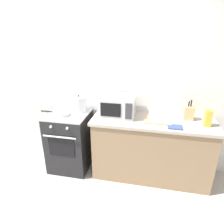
% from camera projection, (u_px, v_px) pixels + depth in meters
% --- Properties ---
extents(ground_plane, '(10.00, 10.00, 0.00)m').
position_uv_depth(ground_plane, '(80.00, 195.00, 2.65)').
color(ground_plane, '#B2ADA3').
extents(back_wall, '(4.40, 0.10, 2.50)m').
position_uv_depth(back_wall, '(115.00, 88.00, 3.01)').
color(back_wall, silver).
rests_on(back_wall, ground_plane).
extents(lower_cabinet_right, '(1.64, 0.56, 0.88)m').
position_uv_depth(lower_cabinet_right, '(151.00, 150.00, 2.88)').
color(lower_cabinet_right, '#8C7051').
rests_on(lower_cabinet_right, ground_plane).
extents(countertop_right, '(1.70, 0.60, 0.04)m').
position_uv_depth(countertop_right, '(153.00, 121.00, 2.71)').
color(countertop_right, '#ADA393').
rests_on(countertop_right, lower_cabinet_right).
extents(stove, '(0.60, 0.64, 0.92)m').
position_uv_depth(stove, '(70.00, 141.00, 3.09)').
color(stove, black).
rests_on(stove, ground_plane).
extents(stock_pot, '(0.31, 0.23, 0.26)m').
position_uv_depth(stock_pot, '(79.00, 104.00, 2.96)').
color(stock_pot, silver).
rests_on(stock_pot, stove).
extents(frying_pan, '(0.45, 0.25, 0.05)m').
position_uv_depth(frying_pan, '(61.00, 113.00, 2.86)').
color(frying_pan, silver).
rests_on(frying_pan, stove).
extents(microwave, '(0.50, 0.37, 0.30)m').
position_uv_depth(microwave, '(117.00, 106.00, 2.79)').
color(microwave, silver).
rests_on(microwave, countertop_right).
extents(cutting_board, '(0.36, 0.26, 0.02)m').
position_uv_depth(cutting_board, '(157.00, 120.00, 2.67)').
color(cutting_board, tan).
rests_on(cutting_board, countertop_right).
extents(knife_block, '(0.13, 0.10, 0.28)m').
position_uv_depth(knife_block, '(189.00, 113.00, 2.68)').
color(knife_block, tan).
rests_on(knife_block, countertop_right).
extents(pasta_box, '(0.08, 0.08, 0.22)m').
position_uv_depth(pasta_box, '(208.00, 118.00, 2.49)').
color(pasta_box, gold).
rests_on(pasta_box, countertop_right).
extents(oven_mitt, '(0.18, 0.14, 0.02)m').
position_uv_depth(oven_mitt, '(175.00, 127.00, 2.48)').
color(oven_mitt, '#33477A').
rests_on(oven_mitt, countertop_right).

